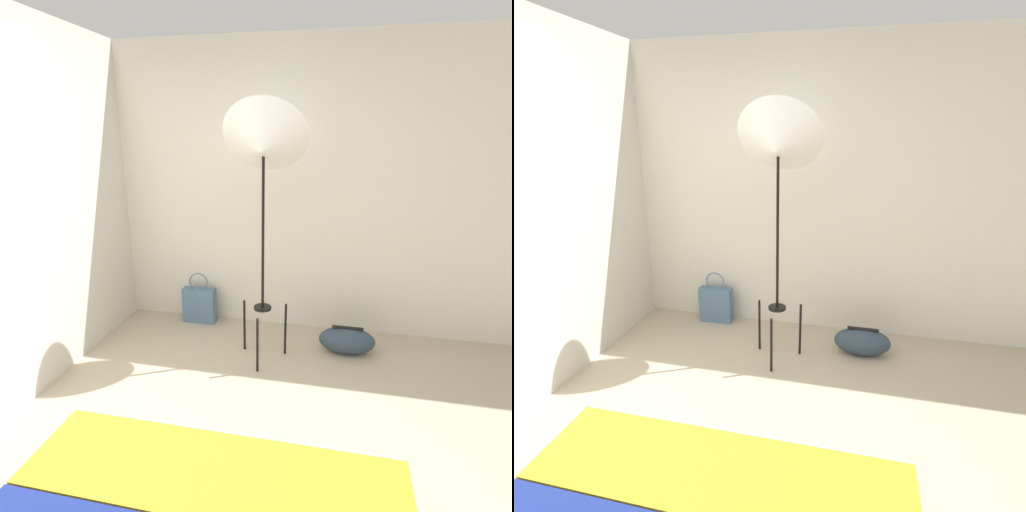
# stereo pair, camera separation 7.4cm
# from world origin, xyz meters

# --- Properties ---
(wall_back) EXTENTS (8.00, 0.05, 2.60)m
(wall_back) POSITION_xyz_m (0.00, 2.31, 1.30)
(wall_back) COLOR beige
(wall_back) RESTS_ON ground_plane
(wall_side_left) EXTENTS (0.05, 8.00, 2.60)m
(wall_side_left) POSITION_xyz_m (-1.37, 1.00, 1.30)
(wall_side_left) COLOR beige
(wall_side_left) RESTS_ON ground_plane
(photo_umbrella) EXTENTS (0.65, 0.53, 2.06)m
(photo_umbrella) POSITION_xyz_m (0.15, 1.63, 1.72)
(photo_umbrella) COLOR black
(photo_umbrella) RESTS_ON ground_plane
(tote_bag) EXTENTS (0.32, 0.12, 0.52)m
(tote_bag) POSITION_xyz_m (-0.59, 2.16, 0.18)
(tote_bag) COLOR slate
(tote_bag) RESTS_ON ground_plane
(duffel_bag) EXTENTS (0.47, 0.23, 0.24)m
(duffel_bag) POSITION_xyz_m (0.84, 1.86, 0.12)
(duffel_bag) COLOR #2D3D4C
(duffel_bag) RESTS_ON ground_plane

